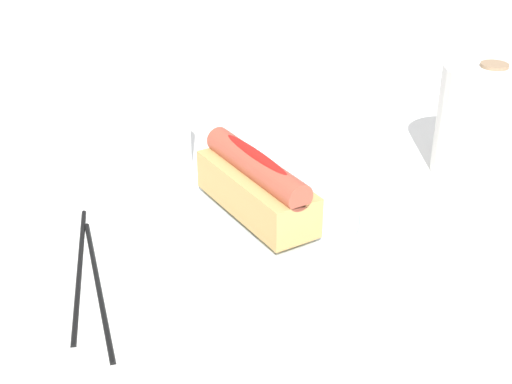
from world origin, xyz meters
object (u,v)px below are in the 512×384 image
water_glass (162,135)px  paper_towel_roll (485,122)px  chopstick_near (98,283)px  chopstick_far (79,268)px  hotdog_front (256,185)px  serving_bowl (256,224)px

water_glass → paper_towel_roll: size_ratio=0.67×
chopstick_near → chopstick_far: 0.03m
paper_towel_roll → hotdog_front: bearing=-81.5°
water_glass → hotdog_front: bearing=12.0°
serving_bowl → water_glass: 0.20m
serving_bowl → paper_towel_roll: bearing=98.5°
serving_bowl → chopstick_near: 0.16m
water_glass → paper_towel_roll: paper_towel_roll is taller
serving_bowl → water_glass: size_ratio=2.50×
paper_towel_roll → chopstick_far: (0.03, -0.47, -0.06)m
chopstick_far → water_glass: bearing=156.6°
paper_towel_roll → chopstick_far: 0.48m
hotdog_front → paper_towel_roll: 0.30m
serving_bowl → water_glass: bearing=-168.0°
serving_bowl → chopstick_near: serving_bowl is taller
hotdog_front → paper_towel_roll: paper_towel_roll is taller
hotdog_front → water_glass: bearing=-168.0°
water_glass → paper_towel_roll: bearing=65.7°
water_glass → chopstick_near: 0.25m
paper_towel_roll → chopstick_near: bearing=-82.0°
serving_bowl → chopstick_far: (-0.01, -0.17, -0.02)m
chopstick_far → hotdog_front: bearing=98.1°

